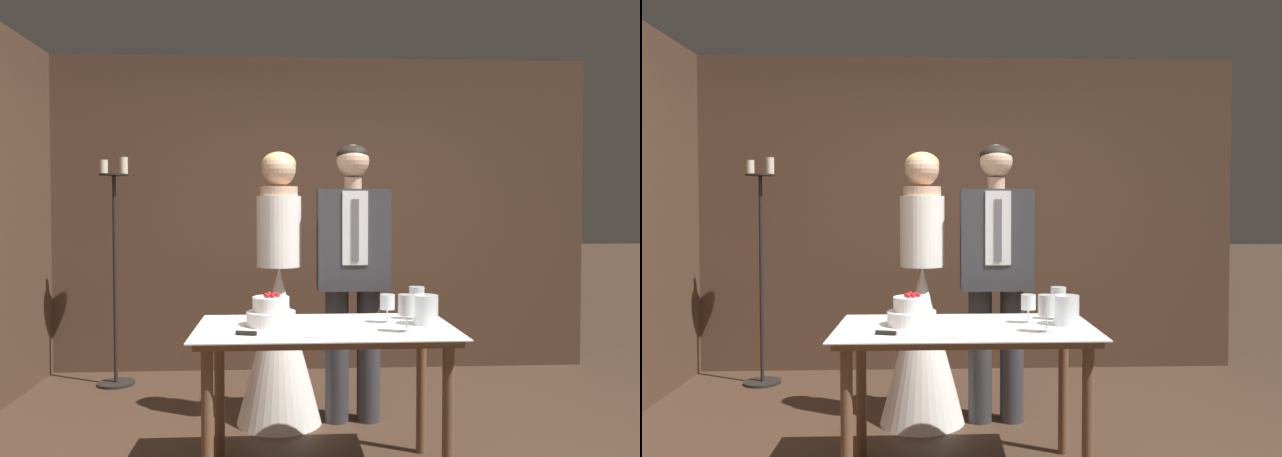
{
  "view_description": "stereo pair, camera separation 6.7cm",
  "coord_description": "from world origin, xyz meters",
  "views": [
    {
      "loc": [
        -0.29,
        -2.96,
        1.37
      ],
      "look_at": [
        -0.07,
        0.56,
        1.25
      ],
      "focal_mm": 35.0,
      "sensor_mm": 36.0,
      "label": 1
    },
    {
      "loc": [
        -0.22,
        -2.97,
        1.37
      ],
      "look_at": [
        -0.07,
        0.56,
        1.25
      ],
      "focal_mm": 35.0,
      "sensor_mm": 36.0,
      "label": 2
    }
  ],
  "objects": [
    {
      "name": "candle_stand",
      "position": [
        -1.57,
        1.89,
        0.8
      ],
      "size": [
        0.28,
        0.28,
        1.75
      ],
      "color": "black",
      "rests_on": "ground_plane"
    },
    {
      "name": "cake_knife",
      "position": [
        -0.39,
        -0.06,
        0.77
      ],
      "size": [
        0.4,
        0.11,
        0.02
      ],
      "rotation": [
        0.0,
        0.0,
        -0.23
      ],
      "color": "silver",
      "rests_on": "cake_table"
    },
    {
      "name": "wine_glass_middle",
      "position": [
        0.43,
        0.33,
        0.89
      ],
      "size": [
        0.08,
        0.08,
        0.18
      ],
      "color": "silver",
      "rests_on": "cake_table"
    },
    {
      "name": "hurricane_candle",
      "position": [
        0.44,
        0.18,
        0.84
      ],
      "size": [
        0.13,
        0.13,
        0.15
      ],
      "color": "silver",
      "rests_on": "cake_table"
    },
    {
      "name": "wine_glass_far",
      "position": [
        0.26,
        0.23,
        0.87
      ],
      "size": [
        0.08,
        0.08,
        0.15
      ],
      "color": "silver",
      "rests_on": "cake_table"
    },
    {
      "name": "bride",
      "position": [
        -0.31,
        0.96,
        0.64
      ],
      "size": [
        0.54,
        0.54,
        1.72
      ],
      "color": "white",
      "rests_on": "ground_plane"
    },
    {
      "name": "wine_glass_near",
      "position": [
        0.31,
        -0.02,
        0.89
      ],
      "size": [
        0.08,
        0.08,
        0.18
      ],
      "color": "silver",
      "rests_on": "cake_table"
    },
    {
      "name": "groom",
      "position": [
        0.16,
        0.96,
        1.0
      ],
      "size": [
        0.45,
        0.25,
        1.76
      ],
      "color": "#38383D",
      "rests_on": "ground_plane"
    },
    {
      "name": "cake_table",
      "position": [
        -0.07,
        0.15,
        0.67
      ],
      "size": [
        1.29,
        0.74,
        0.77
      ],
      "color": "brown",
      "rests_on": "ground_plane"
    },
    {
      "name": "tiered_cake",
      "position": [
        -0.35,
        0.2,
        0.83
      ],
      "size": [
        0.25,
        0.25,
        0.17
      ],
      "color": "white",
      "rests_on": "cake_table"
    },
    {
      "name": "wall_back",
      "position": [
        0.0,
        2.33,
        1.31
      ],
      "size": [
        4.6,
        0.12,
        2.62
      ],
      "primitive_type": "cube",
      "color": "#513828",
      "rests_on": "ground_plane"
    }
  ]
}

